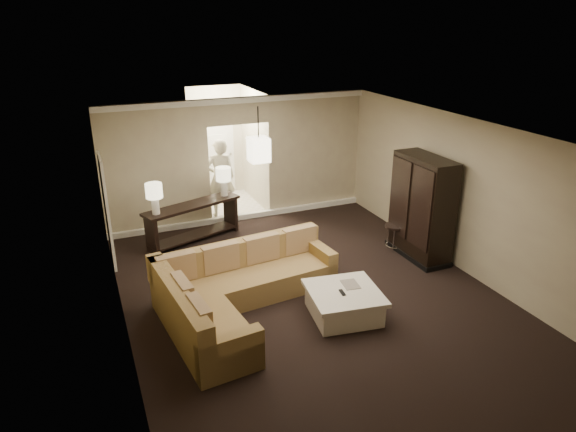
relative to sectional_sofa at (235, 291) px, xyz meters
name	(u,v)px	position (x,y,z in m)	size (l,w,h in m)	color
ground	(316,301)	(1.31, -0.23, -0.36)	(8.00, 8.00, 0.00)	black
wall_back	(240,160)	(1.31, 3.77, 1.04)	(6.00, 0.04, 2.80)	beige
wall_front	(511,380)	(1.31, -4.23, 1.04)	(6.00, 0.04, 2.80)	beige
wall_left	(118,256)	(-1.69, -0.23, 1.04)	(0.04, 8.00, 2.80)	beige
wall_right	(470,198)	(4.31, -0.23, 1.04)	(0.04, 8.00, 2.80)	beige
ceiling	(320,135)	(1.31, -0.23, 2.44)	(6.00, 8.00, 0.02)	white
crown_molding	(238,100)	(1.31, 3.72, 2.37)	(6.00, 0.10, 0.12)	white
baseboard	(242,217)	(1.31, 3.72, -0.30)	(6.00, 0.10, 0.12)	white
side_door	(107,211)	(-1.66, 2.57, 0.69)	(0.05, 0.90, 2.10)	white
foyer	(223,151)	(1.31, 5.11, 0.94)	(1.44, 2.02, 2.80)	white
sectional_sofa	(235,291)	(0.00, 0.00, 0.00)	(3.13, 2.64, 0.91)	brown
coffee_table	(344,303)	(1.53, -0.79, -0.14)	(1.24, 1.24, 0.46)	white
console_table	(193,219)	(0.01, 2.97, 0.12)	(2.14, 1.14, 0.81)	black
armoire	(421,210)	(3.90, 0.55, 0.60)	(0.60, 1.40, 2.01)	black
drink_table	(395,232)	(3.64, 0.97, 0.02)	(0.42, 0.42, 0.53)	black
table_lamp_left	(154,194)	(-0.76, 2.70, 0.86)	(0.33, 0.33, 0.62)	white
table_lamp_right	(224,177)	(0.78, 3.23, 0.86)	(0.33, 0.33, 0.62)	white
pendant_light	(259,149)	(1.31, 2.47, 1.59)	(0.38, 0.38, 1.09)	black
person	(220,174)	(0.95, 4.16, 0.65)	(0.73, 0.49, 2.03)	beige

